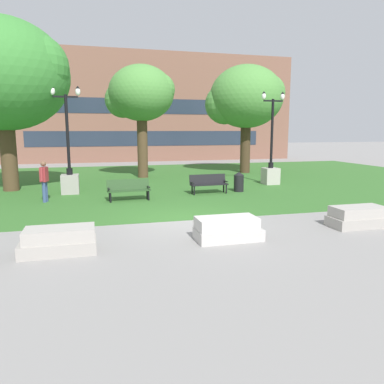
% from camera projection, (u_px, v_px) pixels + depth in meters
% --- Properties ---
extents(ground_plane, '(140.00, 140.00, 0.00)m').
position_uv_depth(ground_plane, '(184.00, 221.00, 12.49)').
color(ground_plane, gray).
extents(grass_lawn, '(40.00, 20.00, 0.02)m').
position_uv_depth(grass_lawn, '(144.00, 181.00, 22.02)').
color(grass_lawn, '#336628').
rests_on(grass_lawn, ground).
extents(concrete_block_center, '(1.80, 0.90, 0.64)m').
position_uv_depth(concrete_block_center, '(59.00, 241.00, 9.16)').
color(concrete_block_center, '#9E9991').
rests_on(concrete_block_center, ground).
extents(concrete_block_left, '(1.80, 0.90, 0.64)m').
position_uv_depth(concrete_block_left, '(228.00, 229.00, 10.26)').
color(concrete_block_left, '#BCB7B2').
rests_on(concrete_block_left, ground).
extents(concrete_block_right, '(1.80, 0.90, 0.64)m').
position_uv_depth(concrete_block_right, '(358.00, 217.00, 11.68)').
color(concrete_block_right, '#9E9991').
rests_on(concrete_block_right, ground).
extents(park_bench_near_left, '(1.83, 0.65, 0.90)m').
position_uv_depth(park_bench_near_left, '(129.00, 188.00, 15.90)').
color(park_bench_near_left, '#284723').
rests_on(park_bench_near_left, grass_lawn).
extents(park_bench_near_right, '(1.83, 0.63, 0.90)m').
position_uv_depth(park_bench_near_right, '(209.00, 183.00, 17.66)').
color(park_bench_near_right, black).
rests_on(park_bench_near_right, grass_lawn).
extents(lamp_post_left, '(1.32, 0.80, 5.02)m').
position_uv_depth(lamp_post_left, '(271.00, 166.00, 20.66)').
color(lamp_post_left, '#ADA89E').
rests_on(lamp_post_left, grass_lawn).
extents(lamp_post_right, '(1.32, 0.80, 4.97)m').
position_uv_depth(lamp_post_right, '(70.00, 172.00, 17.57)').
color(lamp_post_right, gray).
rests_on(lamp_post_right, grass_lawn).
extents(tree_near_right, '(5.25, 5.00, 7.36)m').
position_uv_depth(tree_near_right, '(245.00, 98.00, 25.60)').
color(tree_near_right, '#42301E').
rests_on(tree_near_right, grass_lawn).
extents(tree_far_left, '(4.21, 4.01, 6.92)m').
position_uv_depth(tree_far_left, '(141.00, 95.00, 22.96)').
color(tree_far_left, '#4C3823').
rests_on(tree_far_left, grass_lawn).
extents(tree_far_right, '(6.50, 6.19, 8.20)m').
position_uv_depth(tree_far_right, '(1.00, 76.00, 17.72)').
color(tree_far_right, '#4C3823').
rests_on(tree_far_right, grass_lawn).
extents(trash_bin, '(0.49, 0.49, 0.96)m').
position_uv_depth(trash_bin, '(239.00, 182.00, 18.25)').
color(trash_bin, black).
rests_on(trash_bin, grass_lawn).
extents(person_bystander_near_lawn, '(0.33, 0.71, 1.71)m').
position_uv_depth(person_bystander_near_lawn, '(44.00, 179.00, 15.49)').
color(person_bystander_near_lawn, '#384C7A').
rests_on(person_bystander_near_lawn, grass_lawn).
extents(building_facade_distant, '(29.50, 1.03, 10.32)m').
position_uv_depth(building_facade_distant, '(148.00, 107.00, 35.62)').
color(building_facade_distant, brown).
rests_on(building_facade_distant, ground).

